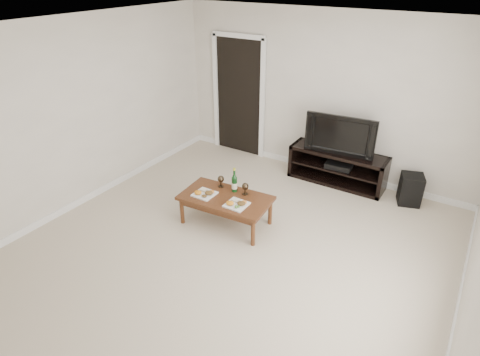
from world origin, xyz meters
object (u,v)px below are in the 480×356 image
television (342,133)px  subwoofer (410,189)px  media_console (337,167)px  coffee_table (226,210)px

television → subwoofer: television is taller
media_console → coffee_table: (-0.86, -1.91, -0.07)m
television → coffee_table: size_ratio=0.90×
media_console → television: (-0.00, 0.00, 0.58)m
media_console → television: size_ratio=1.42×
media_console → subwoofer: media_console is taller
television → coffee_table: bearing=-119.7°
media_console → television: television is taller
television → coffee_table: television is taller
media_console → coffee_table: media_console is taller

